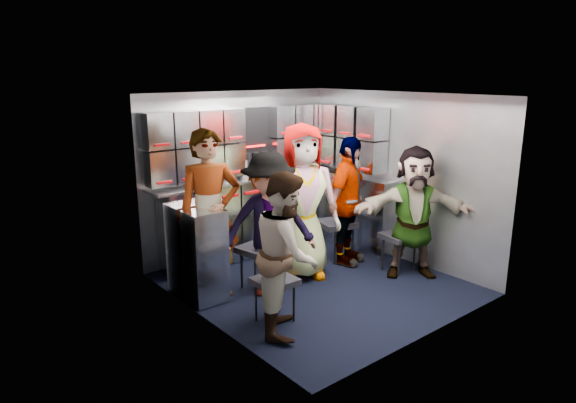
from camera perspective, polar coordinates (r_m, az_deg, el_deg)
floor at (r=5.90m, az=3.12°, el=-9.12°), size 3.00×3.00×0.00m
wall_back at (r=6.72m, az=-5.40°, el=3.17°), size 2.80×0.04×2.10m
wall_left at (r=4.76m, az=-9.28°, el=-1.66°), size 0.04×3.00×2.10m
wall_right at (r=6.57m, az=12.33°, el=2.64°), size 0.04×3.00×2.10m
ceiling at (r=5.41m, az=3.43°, el=11.72°), size 2.80×3.00×0.02m
cart_bank_back at (r=6.68m, az=-4.29°, el=-1.77°), size 2.68×0.38×0.99m
cart_bank_left at (r=5.49m, az=-10.10°, el=-5.58°), size 0.38×0.76×0.99m
counter at (r=6.55m, az=-4.37°, el=2.60°), size 2.68×0.42×0.03m
locker_bank_back at (r=6.52m, az=-4.75°, el=6.77°), size 2.68×0.28×0.82m
locker_bank_right at (r=6.84m, az=7.13°, el=7.06°), size 0.28×1.00×0.82m
right_cabinet at (r=6.97m, az=7.47°, el=-1.13°), size 0.28×1.20×1.00m
coffee_niche at (r=6.68m, az=-3.76°, el=6.79°), size 0.46×0.16×0.84m
red_latch_strip at (r=6.42m, az=-3.32°, el=1.14°), size 2.60×0.02×0.03m
jump_seat_near_left at (r=4.92m, az=-1.48°, el=-9.08°), size 0.38×0.36×0.44m
jump_seat_mid_left at (r=5.65m, az=-3.21°, el=-5.52°), size 0.47×0.46×0.49m
jump_seat_center at (r=6.10m, az=0.43°, el=-3.86°), size 0.48×0.46×0.50m
jump_seat_mid_right at (r=6.52m, az=5.45°, el=-2.67°), size 0.52×0.51×0.50m
jump_seat_near_right at (r=6.27m, az=12.28°, el=-3.99°), size 0.43×0.41×0.46m
attendant_standing at (r=5.39m, az=-8.67°, el=-1.47°), size 0.75×0.62×1.79m
attendant_arc_a at (r=4.66m, az=-0.14°, el=-5.74°), size 0.91×0.92×1.50m
attendant_arc_b at (r=5.40m, az=-2.14°, el=-2.60°), size 1.15×0.97×1.55m
attendant_arc_c at (r=5.84m, az=1.56°, el=-0.04°), size 1.03×0.88×1.79m
attendant_arc_d at (r=6.31m, az=6.67°, el=0.00°), size 1.01×0.70×1.59m
attendant_arc_e at (r=6.07m, az=13.79°, el=-1.17°), size 1.38×1.26×1.53m
bottle_left at (r=6.44m, az=-4.83°, el=3.56°), size 0.07×0.07×0.23m
bottle_mid at (r=6.29m, az=-6.86°, el=3.40°), size 0.07×0.07×0.26m
bottle_right at (r=6.70m, az=-1.60°, el=4.08°), size 0.06×0.06×0.24m
cup_left at (r=6.15m, az=-9.09°, el=2.33°), size 0.08×0.08×0.11m
cup_right at (r=6.79m, az=-0.59°, el=3.59°), size 0.09×0.09×0.09m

